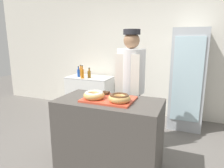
# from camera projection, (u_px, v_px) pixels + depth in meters

# --- Properties ---
(ground_plane) EXTENTS (14.00, 14.00, 0.00)m
(ground_plane) POSITION_uv_depth(u_px,v_px,m) (109.00, 166.00, 2.61)
(ground_plane) COLOR #66605B
(wall_back) EXTENTS (8.00, 0.06, 2.70)m
(wall_back) POSITION_uv_depth(u_px,v_px,m) (148.00, 53.00, 4.24)
(wall_back) COLOR silver
(wall_back) RESTS_ON ground_plane
(display_counter) EXTENTS (1.27, 0.67, 0.90)m
(display_counter) POSITION_uv_depth(u_px,v_px,m) (109.00, 134.00, 2.51)
(display_counter) COLOR #4C4742
(display_counter) RESTS_ON ground_plane
(serving_tray) EXTENTS (0.60, 0.44, 0.02)m
(serving_tray) POSITION_uv_depth(u_px,v_px,m) (109.00, 99.00, 2.41)
(serving_tray) COLOR #D84C33
(serving_tray) RESTS_ON display_counter
(donut_light_glaze) EXTENTS (0.26, 0.26, 0.08)m
(donut_light_glaze) POSITION_uv_depth(u_px,v_px,m) (94.00, 95.00, 2.39)
(donut_light_glaze) COLOR tan
(donut_light_glaze) RESTS_ON serving_tray
(donut_chocolate_glaze) EXTENTS (0.26, 0.26, 0.08)m
(donut_chocolate_glaze) POSITION_uv_depth(u_px,v_px,m) (119.00, 98.00, 2.27)
(donut_chocolate_glaze) COLOR tan
(donut_chocolate_glaze) RESTS_ON serving_tray
(brownie_back_left) EXTENTS (0.09, 0.09, 0.03)m
(brownie_back_left) POSITION_uv_depth(u_px,v_px,m) (105.00, 93.00, 2.58)
(brownie_back_left) COLOR #382111
(brownie_back_left) RESTS_ON serving_tray
(brownie_back_right) EXTENTS (0.09, 0.09, 0.03)m
(brownie_back_right) POSITION_uv_depth(u_px,v_px,m) (122.00, 95.00, 2.50)
(brownie_back_right) COLOR #382111
(brownie_back_right) RESTS_ON serving_tray
(baker_person) EXTENTS (0.41, 0.41, 1.76)m
(baker_person) POSITION_uv_depth(u_px,v_px,m) (131.00, 87.00, 2.98)
(baker_person) COLOR #4C4C51
(baker_person) RESTS_ON ground_plane
(beverage_fridge) EXTENTS (0.58, 0.66, 1.82)m
(beverage_fridge) POSITION_uv_depth(u_px,v_px,m) (188.00, 79.00, 3.68)
(beverage_fridge) COLOR #ADB2B7
(beverage_fridge) RESTS_ON ground_plane
(chest_freezer) EXTENTS (0.98, 0.56, 0.81)m
(chest_freezer) POSITION_uv_depth(u_px,v_px,m) (90.00, 94.00, 4.55)
(chest_freezer) COLOR white
(chest_freezer) RESTS_ON ground_plane
(bottle_orange) EXTENTS (0.07, 0.07, 0.28)m
(bottle_orange) POSITION_uv_depth(u_px,v_px,m) (82.00, 73.00, 4.27)
(bottle_orange) COLOR orange
(bottle_orange) RESTS_ON chest_freezer
(bottle_blue) EXTENTS (0.06, 0.06, 0.24)m
(bottle_blue) POSITION_uv_depth(u_px,v_px,m) (79.00, 73.00, 4.45)
(bottle_blue) COLOR #1E4CB2
(bottle_blue) RESTS_ON chest_freezer
(bottle_orange_b) EXTENTS (0.06, 0.06, 0.25)m
(bottle_orange_b) POSITION_uv_depth(u_px,v_px,m) (81.00, 72.00, 4.59)
(bottle_orange_b) COLOR orange
(bottle_orange_b) RESTS_ON chest_freezer
(bottle_amber) EXTENTS (0.07, 0.07, 0.22)m
(bottle_amber) POSITION_uv_depth(u_px,v_px,m) (89.00, 74.00, 4.33)
(bottle_amber) COLOR #99661E
(bottle_amber) RESTS_ON chest_freezer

